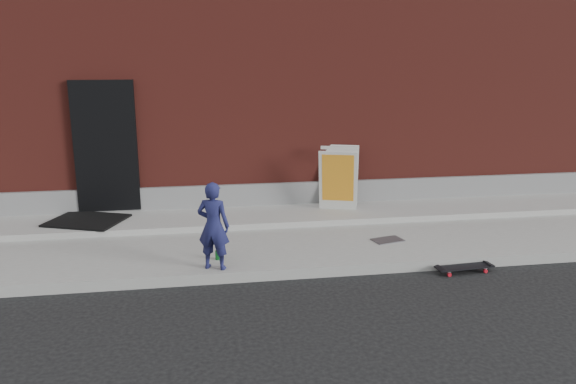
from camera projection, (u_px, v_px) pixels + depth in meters
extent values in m
plane|color=black|center=(281.00, 280.00, 7.50)|extent=(80.00, 80.00, 0.00)
cube|color=gray|center=(268.00, 239.00, 8.92)|extent=(20.00, 3.00, 0.15)
cube|color=gray|center=(261.00, 216.00, 9.75)|extent=(20.00, 1.20, 0.10)
cube|color=maroon|center=(239.00, 73.00, 13.61)|extent=(20.00, 8.00, 5.00)
cube|color=slate|center=(257.00, 194.00, 10.24)|extent=(20.00, 0.10, 0.40)
cube|color=black|center=(106.00, 147.00, 9.60)|extent=(1.05, 0.12, 2.25)
imported|color=#1A1C4A|center=(213.00, 226.00, 7.38)|extent=(0.50, 0.42, 1.19)
cylinder|color=#AF111E|center=(478.00, 266.00, 7.92)|extent=(0.06, 0.04, 0.06)
cylinder|color=#AF111E|center=(485.00, 271.00, 7.75)|extent=(0.06, 0.04, 0.06)
cylinder|color=#AF111E|center=(443.00, 270.00, 7.79)|extent=(0.06, 0.04, 0.06)
cylinder|color=#AF111E|center=(449.00, 275.00, 7.62)|extent=(0.06, 0.04, 0.06)
cube|color=#AAAAAF|center=(482.00, 266.00, 7.82)|extent=(0.07, 0.18, 0.02)
cube|color=#AAAAAF|center=(446.00, 270.00, 7.69)|extent=(0.07, 0.18, 0.02)
cube|color=black|center=(464.00, 267.00, 7.75)|extent=(0.82, 0.27, 0.02)
cube|color=silver|center=(338.00, 181.00, 9.79)|extent=(0.72, 0.49, 1.08)
cube|color=silver|center=(340.00, 175.00, 10.26)|extent=(0.72, 0.49, 1.08)
cube|color=yellow|center=(338.00, 184.00, 9.77)|extent=(0.60, 0.39, 0.86)
cube|color=silver|center=(340.00, 148.00, 9.89)|extent=(0.65, 0.26, 0.06)
cylinder|color=#16722A|center=(218.00, 255.00, 7.83)|extent=(0.09, 0.09, 0.13)
cube|color=black|center=(87.00, 220.00, 9.28)|extent=(1.41, 1.28, 0.03)
cube|color=#57575D|center=(388.00, 240.00, 8.64)|extent=(0.52, 0.39, 0.01)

